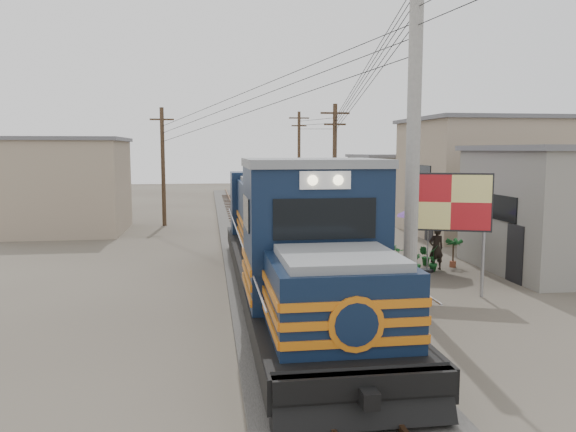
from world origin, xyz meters
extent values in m
plane|color=#473F35|center=(0.00, 0.00, 0.00)|extent=(120.00, 120.00, 0.00)
cube|color=#595651|center=(0.00, 10.00, 0.08)|extent=(3.60, 70.00, 0.16)
cube|color=#51331E|center=(-0.54, 10.00, 0.26)|extent=(0.08, 70.00, 0.12)
cube|color=#51331E|center=(0.54, 10.00, 0.26)|extent=(0.08, 70.00, 0.12)
cube|color=black|center=(0.00, 0.44, 0.80)|extent=(3.07, 16.97, 0.58)
cube|color=black|center=(0.00, -4.86, 0.48)|extent=(2.33, 3.39, 0.69)
cube|color=black|center=(0.00, 5.74, 0.48)|extent=(2.33, 3.39, 0.69)
cube|color=#0D1A31|center=(0.00, -6.14, 1.70)|extent=(2.52, 2.54, 1.59)
cube|color=#0D1A31|center=(0.00, -3.49, 2.55)|extent=(3.01, 2.76, 3.29)
cube|color=slate|center=(0.00, -3.49, 4.24)|extent=(3.07, 2.89, 0.19)
cube|color=black|center=(0.00, -4.87, 3.13)|extent=(2.15, 0.06, 0.85)
cube|color=white|center=(0.00, -4.88, 3.93)|extent=(1.06, 0.06, 0.37)
cube|color=#0D1A31|center=(0.00, 3.09, 2.12)|extent=(2.40, 10.39, 2.44)
cube|color=slate|center=(0.00, 3.09, 3.39)|extent=(2.15, 10.39, 0.19)
cube|color=#C56612|center=(0.00, 0.44, 1.38)|extent=(3.11, 16.97, 0.15)
cube|color=#C56612|center=(0.00, 0.44, 1.70)|extent=(3.11, 16.97, 0.15)
cube|color=#C56612|center=(0.00, 0.44, 2.02)|extent=(3.11, 16.97, 0.15)
cylinder|color=#9E9B93|center=(3.50, -0.50, 5.00)|extent=(0.40, 0.40, 10.00)
cylinder|color=#4C3826|center=(4.50, 14.00, 3.50)|extent=(0.24, 0.24, 7.00)
cube|color=#4C3826|center=(4.50, 14.00, 6.50)|extent=(1.60, 0.10, 0.10)
cube|color=#4C3826|center=(4.50, 14.00, 5.90)|extent=(1.20, 0.10, 0.10)
cylinder|color=#4C3826|center=(4.80, 28.00, 3.75)|extent=(0.24, 0.24, 7.50)
cube|color=#4C3826|center=(4.80, 28.00, 7.00)|extent=(1.60, 0.10, 0.10)
cube|color=#4C3826|center=(4.80, 28.00, 6.40)|extent=(1.20, 0.10, 0.10)
cylinder|color=#4C3826|center=(-5.00, 18.00, 3.50)|extent=(0.24, 0.24, 7.00)
cube|color=#4C3826|center=(-5.00, 18.00, 6.50)|extent=(1.60, 0.10, 0.10)
cube|color=#4C3826|center=(-5.00, 18.00, 5.90)|extent=(1.20, 0.10, 0.10)
cube|color=black|center=(7.98, 3.00, 2.48)|extent=(0.05, 3.00, 0.90)
cube|color=gray|center=(12.50, 12.00, 3.00)|extent=(8.00, 7.00, 6.00)
cube|color=slate|center=(12.50, 12.00, 6.10)|extent=(8.40, 7.35, 0.20)
cube|color=black|center=(8.48, 12.00, 3.30)|extent=(0.05, 3.50, 0.90)
cube|color=gray|center=(11.00, 22.00, 2.00)|extent=(6.00, 6.00, 4.00)
cube|color=slate|center=(11.00, 22.00, 4.10)|extent=(6.30, 6.30, 0.20)
cube|color=black|center=(7.98, 22.00, 2.20)|extent=(0.05, 3.00, 0.90)
cube|color=gray|center=(-10.00, 16.00, 2.50)|extent=(6.00, 6.00, 5.00)
cube|color=slate|center=(-10.00, 16.00, 5.10)|extent=(6.30, 6.30, 0.20)
cube|color=black|center=(-13.02, 16.00, 2.75)|extent=(0.05, 3.00, 0.90)
cylinder|color=#99999E|center=(4.07, 0.57, 1.41)|extent=(0.10, 0.10, 2.82)
cylinder|color=#99999E|center=(5.98, -0.12, 1.41)|extent=(0.10, 0.10, 2.82)
cube|color=black|center=(5.03, 0.23, 2.93)|extent=(2.38, 0.95, 1.80)
cube|color=red|center=(5.03, 0.20, 2.93)|extent=(2.26, 0.88, 1.69)
cylinder|color=black|center=(5.69, 3.56, 0.05)|extent=(0.49, 0.49, 0.10)
cylinder|color=#99999E|center=(5.69, 3.56, 1.23)|extent=(0.05, 0.05, 2.46)
cone|color=#4F287A|center=(5.69, 3.56, 2.40)|extent=(2.52, 2.52, 0.61)
imported|color=black|center=(6.15, 3.85, 0.82)|extent=(0.64, 0.46, 1.64)
imported|color=#195722|center=(3.50, 3.68, 0.39)|extent=(0.47, 0.49, 0.77)
imported|color=#195722|center=(3.98, 3.55, 0.35)|extent=(0.47, 0.49, 0.70)
imported|color=#195722|center=(4.60, 3.67, 0.42)|extent=(0.95, 0.98, 0.84)
imported|color=#195722|center=(5.29, 3.64, 0.33)|extent=(0.50, 0.50, 0.67)
imported|color=#195722|center=(5.96, 3.63, 0.50)|extent=(0.60, 0.64, 1.01)
imported|color=#195722|center=(3.32, 4.73, 0.57)|extent=(0.80, 0.77, 1.13)
imported|color=#195722|center=(4.01, 4.77, 0.41)|extent=(0.96, 0.92, 0.82)
imported|color=#195722|center=(4.62, 4.66, 0.45)|extent=(0.65, 0.65, 0.89)
imported|color=#195722|center=(5.36, 4.65, 0.36)|extent=(0.42, 0.32, 0.72)
imported|color=#195722|center=(6.05, 4.69, 0.37)|extent=(0.50, 0.45, 0.74)
camera|label=1|loc=(-2.36, -16.09, 4.55)|focal=35.00mm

